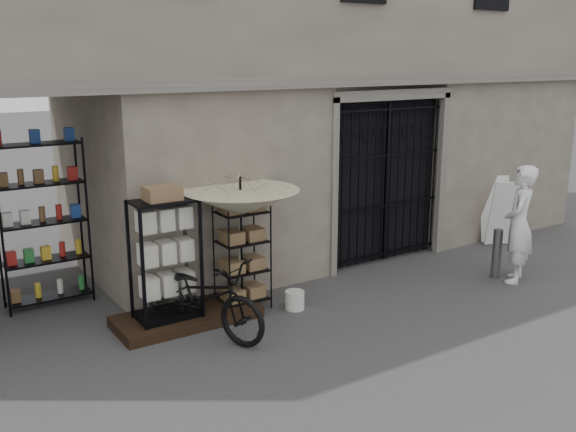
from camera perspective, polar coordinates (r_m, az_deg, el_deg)
ground at (r=9.28m, az=9.01°, el=-9.23°), size 80.00×80.00×0.00m
main_building at (r=11.82m, az=-3.83°, el=18.18°), size 14.00×4.00×9.00m
shop_recess at (r=9.40m, az=-24.26°, el=-0.36°), size 3.00×1.70×3.00m
iron_gate at (r=11.60m, az=8.23°, el=3.26°), size 2.50×0.21×3.00m
step_platform at (r=9.24m, az=-8.97°, el=-8.83°), size 2.00×0.90×0.15m
display_cabinet at (r=8.82m, az=-10.78°, el=-4.37°), size 0.90×0.65×1.79m
wire_rack at (r=9.40m, az=-4.08°, el=-3.80°), size 0.74×0.57×1.56m
market_umbrella at (r=9.07m, az=-4.24°, el=1.82°), size 1.51×1.54×2.40m
white_bucket at (r=9.54m, az=0.60°, el=-7.48°), size 0.30×0.30×0.27m
bicycle at (r=8.86m, az=-7.48°, el=-10.34°), size 1.08×1.27×2.04m
steel_bollard at (r=11.31m, az=18.06°, el=-3.20°), size 0.20×0.20×0.84m
shopkeeper at (r=11.38m, az=19.44°, el=-5.45°), size 1.66×2.02×0.47m
easel_sign at (r=13.29m, az=18.31°, el=0.42°), size 0.85×0.90×1.30m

